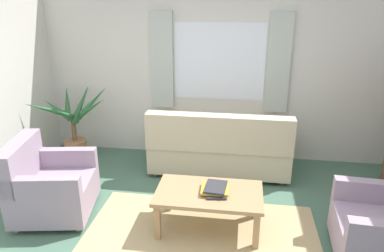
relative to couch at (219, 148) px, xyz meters
name	(u,v)px	position (x,y,z in m)	size (l,w,h in m)	color
ground_plane	(199,244)	(-0.07, -1.61, -0.37)	(6.24, 6.24, 0.00)	#476B56
wall_back	(219,71)	(-0.07, 0.65, 0.93)	(5.32, 0.12, 2.60)	silver
window_with_curtains	(219,62)	(-0.07, 0.57, 1.08)	(1.98, 0.07, 1.40)	white
area_rug	(199,244)	(-0.07, -1.61, -0.36)	(2.41, 1.67, 0.01)	tan
couch	(219,148)	(0.00, 0.00, 0.00)	(1.90, 0.82, 0.92)	#BCB293
armchair_left	(49,185)	(-1.81, -1.30, -0.01)	(0.95, 0.97, 0.88)	#998499
coffee_table	(209,197)	(-0.01, -1.32, 0.01)	(1.10, 0.64, 0.44)	#A87F56
book_stack_on_table	(216,189)	(0.05, -1.31, 0.10)	(0.29, 0.35, 0.07)	#2D2D33
potted_plant	(74,126)	(-2.15, 0.10, 0.17)	(1.03, 1.12, 1.09)	#9E6B4C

